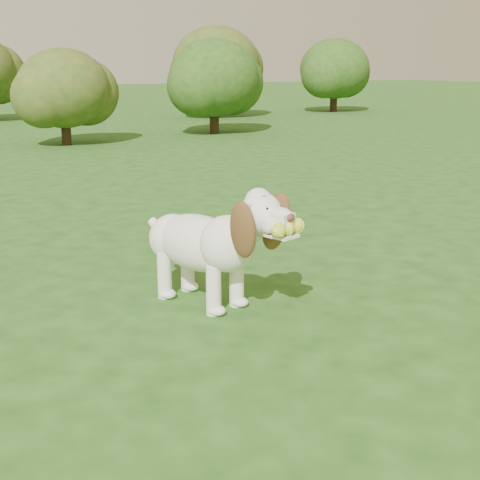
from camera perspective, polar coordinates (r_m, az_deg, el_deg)
ground at (r=3.98m, az=-9.58°, el=-3.76°), size 80.00×80.00×0.00m
dog at (r=3.49m, az=-2.53°, el=-0.00°), size 0.56×1.02×0.68m
shrub_h at (r=18.76m, az=8.08°, el=14.26°), size 1.87×1.87×1.94m
shrub_c at (r=11.11m, az=-14.84°, el=12.39°), size 1.45×1.45×1.51m
shrub_d at (r=12.57m, az=-2.24°, el=13.65°), size 1.66×1.66×1.72m
shrub_f at (r=16.48m, az=-2.06°, el=14.78°), size 2.08×2.08×2.15m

